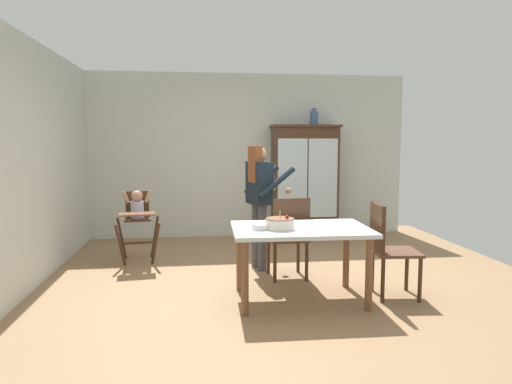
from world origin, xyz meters
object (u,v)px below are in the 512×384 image
serving_bowl (261,227)px  dining_chair_right_end (386,243)px  ceramic_vase (314,118)px  china_cabinet (305,181)px  birthday_cake (280,224)px  high_chair_with_toddler (137,213)px  adult_person (260,192)px  dining_table (300,237)px  dining_chair_far_side (289,232)px

serving_bowl → dining_chair_right_end: (1.30, 0.05, -0.21)m
ceramic_vase → serving_bowl: bearing=-112.8°
ceramic_vase → dining_chair_right_end: size_ratio=0.28×
china_cabinet → serving_bowl: china_cabinet is taller
china_cabinet → birthday_cake: 3.22m
ceramic_vase → birthday_cake: ceramic_vase is taller
serving_bowl → high_chair_with_toddler: bearing=128.2°
china_cabinet → high_chair_with_toddler: china_cabinet is taller
china_cabinet → adult_person: (-1.00, -1.83, 0.03)m
ceramic_vase → dining_table: 3.40m
high_chair_with_toddler → dining_table: high_chair_with_toddler is taller
dining_table → ceramic_vase: bearing=73.6°
high_chair_with_toddler → dining_table: (1.80, -1.72, -0.02)m
adult_person → ceramic_vase: bearing=-51.3°
dining_chair_far_side → ceramic_vase: bearing=-112.9°
serving_bowl → china_cabinet: bearing=69.4°
china_cabinet → dining_chair_far_side: china_cabinet is taller
dining_chair_right_end → dining_chair_far_side: bearing=57.8°
high_chair_with_toddler → birthday_cake: 2.39m
high_chair_with_toddler → dining_chair_right_end: dining_chair_right_end is taller
dining_chair_far_side → dining_chair_right_end: (0.87, -0.68, 0.00)m
dining_chair_far_side → adult_person: bearing=-63.9°
dining_chair_right_end → high_chair_with_toddler: bearing=63.0°
serving_bowl → dining_chair_far_side: dining_chair_far_side is taller
ceramic_vase → dining_chair_far_side: (-0.86, -2.34, -1.42)m
adult_person → dining_chair_right_end: size_ratio=1.59×
dining_table → dining_chair_right_end: 0.90m
dining_chair_right_end → dining_table: bearing=94.9°
high_chair_with_toddler → serving_bowl: (1.40, -1.78, 0.11)m
china_cabinet → ceramic_vase: ceramic_vase is taller
adult_person → serving_bowl: (-0.15, -1.23, -0.20)m
china_cabinet → high_chair_with_toddler: bearing=-153.3°
high_chair_with_toddler → dining_table: bearing=-50.5°
ceramic_vase → adult_person: ceramic_vase is taller
dining_chair_far_side → birthday_cake: bearing=69.2°
ceramic_vase → serving_bowl: size_ratio=1.50×
high_chair_with_toddler → dining_chair_right_end: 3.20m
adult_person → dining_chair_right_end: adult_person is taller
dining_chair_far_side → high_chair_with_toddler: bearing=-32.6°
ceramic_vase → dining_chair_right_end: 3.33m
serving_bowl → birthday_cake: bearing=-3.4°
ceramic_vase → birthday_cake: (-1.10, -3.07, -1.18)m
china_cabinet → dining_chair_far_side: size_ratio=1.93×
serving_bowl → dining_chair_far_side: 0.87m
dining_table → birthday_cake: size_ratio=4.88×
china_cabinet → dining_table: size_ratio=1.36×
dining_chair_far_side → dining_chair_right_end: same height
high_chair_with_toddler → serving_bowl: high_chair_with_toddler is taller
high_chair_with_toddler → adult_person: bearing=-26.4°
china_cabinet → birthday_cake: china_cabinet is taller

